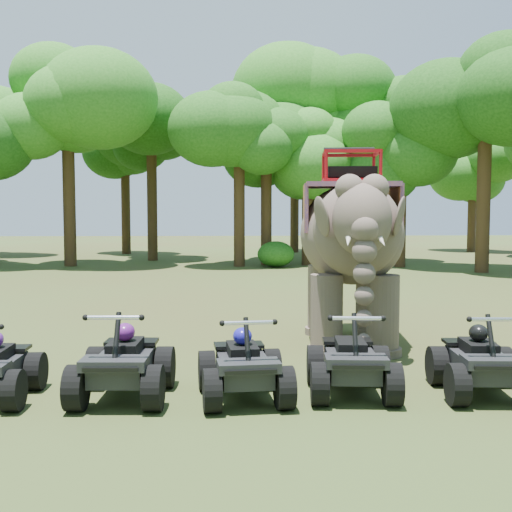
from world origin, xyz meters
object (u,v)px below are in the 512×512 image
at_px(elephant, 350,246).
at_px(atv_1, 123,353).
at_px(atv_4, 481,353).
at_px(atv_3, 352,352).
at_px(atv_2, 244,356).

relative_size(elephant, atv_1, 2.66).
height_order(atv_1, atv_4, atv_1).
xyz_separation_m(elephant, atv_3, (-0.65, -3.58, -1.39)).
bearing_deg(atv_2, atv_3, 0.67).
bearing_deg(atv_1, atv_2, -1.33).
xyz_separation_m(atv_3, atv_4, (1.94, -0.12, -0.00)).
bearing_deg(atv_4, elephant, 112.94).
height_order(elephant, atv_4, elephant).
relative_size(elephant, atv_4, 2.78).
distance_m(elephant, atv_4, 4.16).
distance_m(atv_3, atv_4, 1.95).
bearing_deg(atv_2, atv_4, -4.77).
bearing_deg(atv_1, atv_3, 3.51).
xyz_separation_m(atv_1, atv_2, (1.78, -0.12, -0.04)).
bearing_deg(atv_3, atv_4, 0.68).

